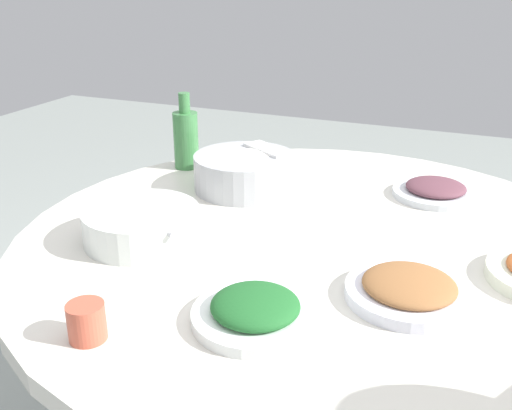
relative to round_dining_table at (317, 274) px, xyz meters
The scene contains 8 objects.
round_dining_table is the anchor object (origin of this frame).
rice_bowl 0.38m from the round_dining_table, 128.55° to the right, with size 0.27×0.27×0.10m.
soup_bowl 0.41m from the round_dining_table, 64.80° to the right, with size 0.25×0.25×0.07m.
dish_greens 0.38m from the round_dining_table, ahead, with size 0.22×0.22×0.05m.
dish_eggplant 0.43m from the round_dining_table, 149.60° to the left, with size 0.22×0.22×0.04m.
dish_stirfry 0.32m from the round_dining_table, 50.30° to the left, with size 0.23×0.23×0.05m.
green_bottle 0.63m from the round_dining_table, 122.03° to the right, with size 0.07×0.07×0.22m.
tea_cup_near 0.58m from the round_dining_table, 24.22° to the right, with size 0.06×0.06×0.06m, color #C5563E.
Camera 1 is at (1.16, 0.33, 1.34)m, focal length 41.64 mm.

